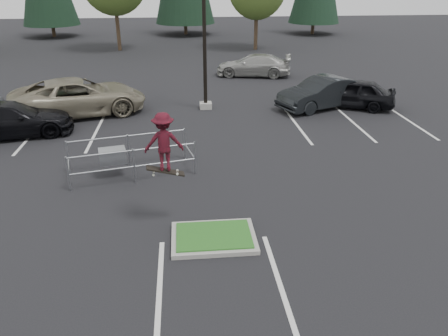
{
  "coord_description": "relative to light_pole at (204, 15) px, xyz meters",
  "views": [
    {
      "loc": [
        -0.67,
        -9.64,
        6.46
      ],
      "look_at": [
        0.42,
        1.5,
        1.38
      ],
      "focal_mm": 35.0,
      "sensor_mm": 36.0,
      "label": 1
    }
  ],
  "objects": [
    {
      "name": "ground",
      "position": [
        -0.5,
        -12.0,
        -4.56
      ],
      "size": [
        120.0,
        120.0,
        0.0
      ],
      "primitive_type": "plane",
      "color": "black",
      "rests_on": "ground"
    },
    {
      "name": "grass_median",
      "position": [
        -0.5,
        -12.0,
        -4.48
      ],
      "size": [
        2.2,
        1.6,
        0.16
      ],
      "color": "gray",
      "rests_on": "ground"
    },
    {
      "name": "stall_lines",
      "position": [
        -1.85,
        -5.98,
        -4.56
      ],
      "size": [
        22.62,
        17.6,
        0.01
      ],
      "color": "silver",
      "rests_on": "ground"
    },
    {
      "name": "light_pole",
      "position": [
        0.0,
        0.0,
        0.0
      ],
      "size": [
        0.7,
        0.6,
        10.12
      ],
      "color": "gray",
      "rests_on": "ground"
    },
    {
      "name": "cart_corral",
      "position": [
        -3.46,
        -7.72,
        -3.81
      ],
      "size": [
        4.4,
        2.38,
        1.19
      ],
      "rotation": [
        0.0,
        0.0,
        0.22
      ],
      "color": "#96999E",
      "rests_on": "ground"
    },
    {
      "name": "skateboarder",
      "position": [
        -1.7,
        -11.0,
        -2.15
      ],
      "size": [
        1.06,
        0.66,
        1.77
      ],
      "rotation": [
        0.0,
        0.0,
        3.22
      ],
      "color": "black",
      "rests_on": "ground"
    },
    {
      "name": "car_l_tan",
      "position": [
        -6.22,
        -0.5,
        -3.68
      ],
      "size": [
        6.91,
        4.62,
        1.76
      ],
      "primitive_type": "imported",
      "rotation": [
        0.0,
        0.0,
        1.86
      ],
      "color": "gray",
      "rests_on": "ground"
    },
    {
      "name": "car_l_black",
      "position": [
        -8.5,
        -3.28,
        -3.83
      ],
      "size": [
        5.35,
        3.08,
        1.46
      ],
      "primitive_type": "imported",
      "rotation": [
        0.0,
        0.0,
        1.79
      ],
      "color": "black",
      "rests_on": "ground"
    },
    {
      "name": "car_r_charc",
      "position": [
        5.9,
        -0.5,
        -3.78
      ],
      "size": [
        5.0,
        3.44,
        1.56
      ],
      "primitive_type": "imported",
      "rotation": [
        0.0,
        0.0,
        5.13
      ],
      "color": "black",
      "rests_on": "ground"
    },
    {
      "name": "car_r_black",
      "position": [
        7.5,
        -0.5,
        -3.83
      ],
      "size": [
        4.62,
        3.37,
        1.46
      ],
      "primitive_type": "imported",
      "rotation": [
        0.0,
        0.0,
        4.28
      ],
      "color": "black",
      "rests_on": "ground"
    },
    {
      "name": "car_far_silver",
      "position": [
        3.67,
        7.22,
        -3.85
      ],
      "size": [
        5.18,
        2.99,
        1.41
      ],
      "primitive_type": "imported",
      "rotation": [
        0.0,
        0.0,
        4.49
      ],
      "color": "#A5A5A0",
      "rests_on": "ground"
    }
  ]
}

